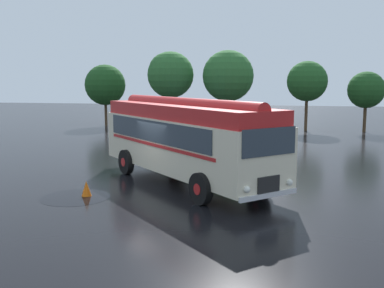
{
  "coord_description": "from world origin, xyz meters",
  "views": [
    {
      "loc": [
        4.77,
        -17.41,
        4.16
      ],
      "look_at": [
        0.91,
        1.74,
        1.4
      ],
      "focal_mm": 42.0,
      "sensor_mm": 36.0,
      "label": 1
    }
  ],
  "objects_px": {
    "car_near_left": "(188,126)",
    "traffic_cone": "(86,189)",
    "vintage_bus": "(185,137)",
    "car_mid_left": "(223,128)"
  },
  "relations": [
    {
      "from": "car_near_left",
      "to": "car_mid_left",
      "type": "xyz_separation_m",
      "value": [
        2.78,
        -1.03,
        0.0
      ]
    },
    {
      "from": "vintage_bus",
      "to": "car_mid_left",
      "type": "height_order",
      "value": "vintage_bus"
    },
    {
      "from": "car_near_left",
      "to": "car_mid_left",
      "type": "height_order",
      "value": "same"
    },
    {
      "from": "vintage_bus",
      "to": "car_near_left",
      "type": "bearing_deg",
      "value": 101.5
    },
    {
      "from": "car_near_left",
      "to": "car_mid_left",
      "type": "distance_m",
      "value": 2.97
    },
    {
      "from": "vintage_bus",
      "to": "car_mid_left",
      "type": "relative_size",
      "value": 2.06
    },
    {
      "from": "traffic_cone",
      "to": "car_mid_left",
      "type": "bearing_deg",
      "value": 80.03
    },
    {
      "from": "vintage_bus",
      "to": "car_near_left",
      "type": "distance_m",
      "value": 14.92
    },
    {
      "from": "car_near_left",
      "to": "traffic_cone",
      "type": "relative_size",
      "value": 7.85
    },
    {
      "from": "car_near_left",
      "to": "traffic_cone",
      "type": "distance_m",
      "value": 17.41
    }
  ]
}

